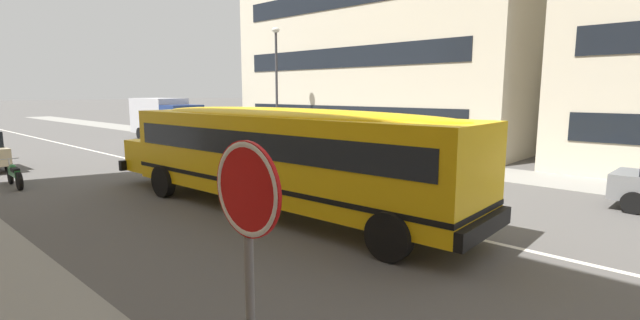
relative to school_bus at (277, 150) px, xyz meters
The scene contains 9 objects.
ground_plane 2.51m from the school_bus, 47.81° to the left, with size 400.00×400.00×0.00m, color #54514F.
sidewalk_far 9.96m from the school_bus, 82.67° to the left, with size 120.00×3.00×0.01m, color gray.
lane_centreline 2.51m from the school_bus, 47.81° to the left, with size 110.00×0.16×0.01m, color silver.
school_bus is the anchor object (origin of this frame).
box_truck 20.59m from the school_bus, 160.08° to the left, with size 6.06×2.51×2.82m.
motorcycle_near_kerb 9.89m from the school_bus, 155.02° to the right, with size 2.00×0.56×0.94m.
stop_sign_post 8.95m from the school_bus, 42.83° to the right, with size 0.70×0.07×2.90m.
street_lamp 13.88m from the school_bus, 138.48° to the left, with size 0.44×0.44×6.80m.
apartment_block_far_left 19.66m from the school_bus, 112.61° to the left, with size 17.99×12.69×13.30m.
Camera 1 is at (7.77, -9.35, 3.23)m, focal length 25.02 mm.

